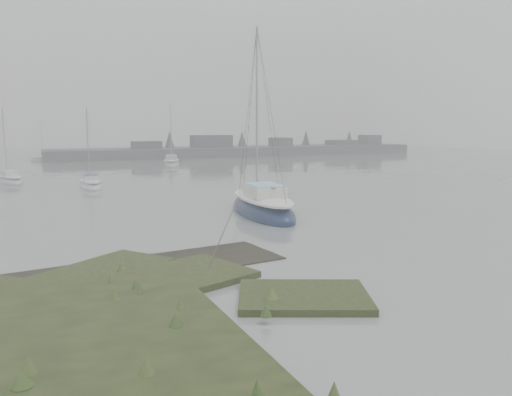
% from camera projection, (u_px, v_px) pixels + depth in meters
% --- Properties ---
extents(ground, '(160.00, 160.00, 0.00)m').
position_uv_depth(ground, '(110.00, 184.00, 40.75)').
color(ground, slate).
rests_on(ground, ground).
extents(far_shoreline, '(60.00, 8.00, 4.15)m').
position_uv_depth(far_shoreline, '(250.00, 150.00, 80.44)').
color(far_shoreline, '#4C4F51').
rests_on(far_shoreline, ground).
extents(sailboat_main, '(3.42, 7.83, 10.69)m').
position_uv_depth(sailboat_main, '(262.00, 208.00, 26.70)').
color(sailboat_main, '#0F1D3B').
rests_on(sailboat_main, ground).
extents(sailboat_white, '(1.58, 4.71, 6.63)m').
position_uv_depth(sailboat_white, '(91.00, 185.00, 38.27)').
color(sailboat_white, silver).
rests_on(sailboat_white, ground).
extents(sailboat_far_a, '(2.85, 5.07, 6.80)m').
position_uv_depth(sailboat_far_a, '(9.00, 180.00, 41.40)').
color(sailboat_far_a, '#B7BBC1').
rests_on(sailboat_far_a, ground).
extents(sailboat_far_b, '(3.60, 6.06, 8.13)m').
position_uv_depth(sailboat_far_b, '(172.00, 164.00, 59.46)').
color(sailboat_far_b, '#A5AAAE').
rests_on(sailboat_far_b, ground).
extents(sailboat_far_c, '(4.29, 1.47, 6.03)m').
position_uv_depth(sailboat_far_c, '(48.00, 159.00, 68.03)').
color(sailboat_far_c, '#B3B7BE').
rests_on(sailboat_far_c, ground).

